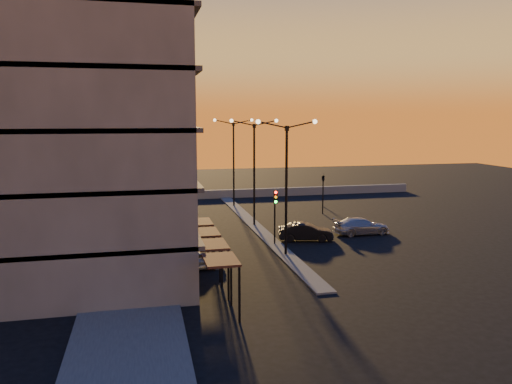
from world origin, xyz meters
The scene contains 14 objects.
ground centered at (0.00, 0.00, 0.00)m, with size 120.00×120.00×0.00m, color black.
sidewalk_west centered at (-10.50, 4.00, 0.06)m, with size 5.00×40.00×0.12m, color #4E4E4B.
median centered at (0.00, 10.00, 0.06)m, with size 1.20×36.00×0.12m, color #4E4E4B.
parapet centered at (2.00, 26.00, 0.50)m, with size 44.00×0.50×1.00m, color slate.
building centered at (-14.00, 0.03, 11.91)m, with size 14.35×17.08×25.00m.
streetlamp_near centered at (0.00, 0.00, 5.59)m, with size 4.32×0.32×9.51m.
streetlamp_mid centered at (0.00, 10.00, 5.59)m, with size 4.32×0.32×9.51m.
streetlamp_far centered at (0.00, 20.00, 5.59)m, with size 4.32×0.32×9.51m.
traffic_light_main centered at (0.00, 2.87, 2.89)m, with size 0.28×0.44×4.25m.
signal_east_a centered at (8.00, 14.00, 1.93)m, with size 0.13×0.16×3.60m.
signal_east_b centered at (9.50, 18.00, 3.10)m, with size 0.42×1.99×3.60m.
car_hatchback centered at (-6.50, -1.80, 0.62)m, with size 1.47×3.66×1.25m, color #B1B4B9.
car_sedan centered at (2.75, 3.84, 0.70)m, with size 1.48×4.26×1.40m, color black.
car_wagon centered at (8.00, 4.88, 0.68)m, with size 1.92×4.72×1.37m, color #AAACB1.
Camera 1 is at (-9.70, -32.69, 9.65)m, focal length 35.00 mm.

